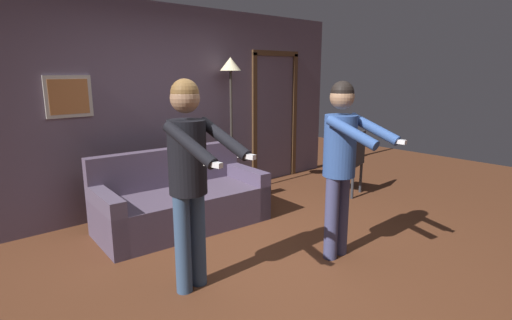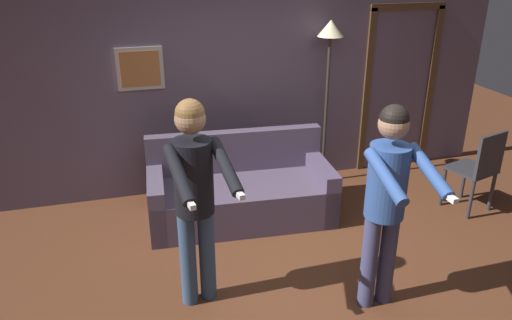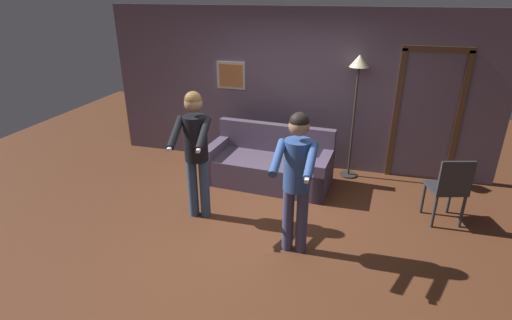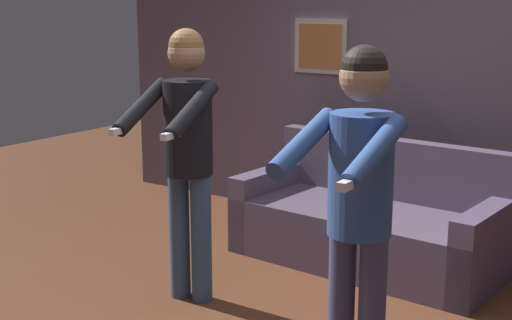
# 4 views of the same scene
# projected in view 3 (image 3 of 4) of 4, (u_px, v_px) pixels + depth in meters

# --- Properties ---
(ground_plane) EXTENTS (12.00, 12.00, 0.00)m
(ground_plane) POSITION_uv_depth(u_px,v_px,m) (259.00, 228.00, 5.15)
(ground_plane) COLOR #5A311D
(back_wall_assembly) EXTENTS (6.40, 0.10, 2.60)m
(back_wall_assembly) POSITION_uv_depth(u_px,v_px,m) (296.00, 90.00, 6.55)
(back_wall_assembly) COLOR #5C4E62
(back_wall_assembly) RESTS_ON ground_plane
(couch) EXTENTS (1.95, 0.98, 0.87)m
(couch) POSITION_uv_depth(u_px,v_px,m) (269.00, 166.00, 6.26)
(couch) COLOR #524459
(couch) RESTS_ON ground_plane
(torchiere_lamp) EXTENTS (0.29, 0.29, 1.95)m
(torchiere_lamp) POSITION_uv_depth(u_px,v_px,m) (358.00, 80.00, 5.97)
(torchiere_lamp) COLOR #332D28
(torchiere_lamp) RESTS_ON ground_plane
(person_standing_left) EXTENTS (0.50, 0.71, 1.71)m
(person_standing_left) POSITION_uv_depth(u_px,v_px,m) (195.00, 144.00, 5.01)
(person_standing_left) COLOR #354E70
(person_standing_left) RESTS_ON ground_plane
(person_standing_right) EXTENTS (0.44, 0.70, 1.68)m
(person_standing_right) POSITION_uv_depth(u_px,v_px,m) (297.00, 172.00, 4.30)
(person_standing_right) COLOR #3F426A
(person_standing_right) RESTS_ON ground_plane
(dining_chair_distant) EXTENTS (0.52, 0.52, 0.93)m
(dining_chair_distant) POSITION_uv_depth(u_px,v_px,m) (449.00, 187.00, 5.04)
(dining_chair_distant) COLOR #2D2D33
(dining_chair_distant) RESTS_ON ground_plane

